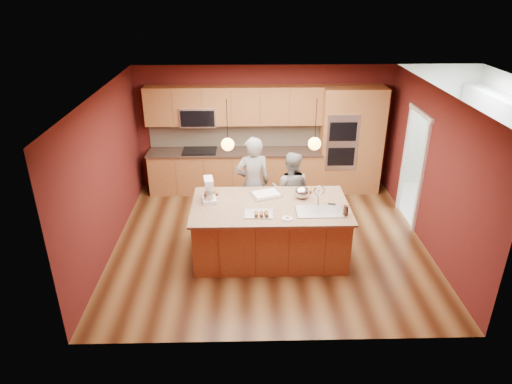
{
  "coord_description": "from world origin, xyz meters",
  "views": [
    {
      "loc": [
        -0.41,
        -7.08,
        4.34
      ],
      "look_at": [
        -0.24,
        -0.1,
        1.03
      ],
      "focal_mm": 32.0,
      "sensor_mm": 36.0,
      "label": 1
    }
  ],
  "objects_px": {
    "person_left": "(253,184)",
    "person_right": "(291,190)",
    "island": "(271,229)",
    "stand_mixer": "(209,192)",
    "mixing_bowl": "(302,192)"
  },
  "relations": [
    {
      "from": "person_right",
      "to": "mixing_bowl",
      "type": "xyz_separation_m",
      "value": [
        0.11,
        -0.72,
        0.3
      ]
    },
    {
      "from": "person_left",
      "to": "person_right",
      "type": "bearing_deg",
      "value": 168.23
    },
    {
      "from": "stand_mixer",
      "to": "mixing_bowl",
      "type": "height_order",
      "value": "stand_mixer"
    },
    {
      "from": "mixing_bowl",
      "to": "person_right",
      "type": "bearing_deg",
      "value": 98.83
    },
    {
      "from": "island",
      "to": "mixing_bowl",
      "type": "relative_size",
      "value": 10.19
    },
    {
      "from": "island",
      "to": "person_left",
      "type": "relative_size",
      "value": 1.44
    },
    {
      "from": "island",
      "to": "person_left",
      "type": "bearing_deg",
      "value": 106.45
    },
    {
      "from": "island",
      "to": "person_left",
      "type": "height_order",
      "value": "person_left"
    },
    {
      "from": "person_left",
      "to": "stand_mixer",
      "type": "relative_size",
      "value": 4.33
    },
    {
      "from": "island",
      "to": "person_left",
      "type": "distance_m",
      "value": 1.1
    },
    {
      "from": "person_left",
      "to": "person_right",
      "type": "distance_m",
      "value": 0.72
    },
    {
      "from": "stand_mixer",
      "to": "mixing_bowl",
      "type": "bearing_deg",
      "value": -5.08
    },
    {
      "from": "island",
      "to": "stand_mixer",
      "type": "relative_size",
      "value": 6.23
    },
    {
      "from": "island",
      "to": "mixing_bowl",
      "type": "xyz_separation_m",
      "value": [
        0.53,
        0.25,
        0.56
      ]
    },
    {
      "from": "island",
      "to": "person_right",
      "type": "distance_m",
      "value": 1.09
    }
  ]
}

